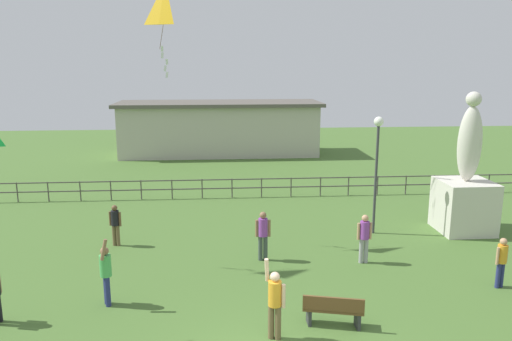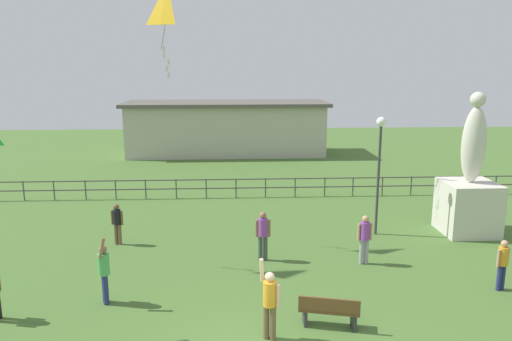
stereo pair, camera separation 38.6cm
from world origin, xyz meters
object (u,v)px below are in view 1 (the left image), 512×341
at_px(lamppost, 377,150).
at_px(person_5, 263,233).
at_px(person_6, 364,235).
at_px(park_bench, 333,310).
at_px(person_3, 115,222).
at_px(kite_3, 166,9).
at_px(person_0, 106,271).
at_px(statue_monument, 465,192).
at_px(person_4, 275,300).
at_px(person_1, 502,259).

relative_size(lamppost, person_5, 2.69).
distance_m(lamppost, person_6, 3.85).
height_order(park_bench, person_3, person_3).
bearing_deg(person_6, kite_3, 155.13).
xyz_separation_m(person_0, person_5, (4.49, 2.80, -0.02)).
height_order(person_0, person_5, person_0).
distance_m(statue_monument, person_3, 13.21).
xyz_separation_m(person_5, person_6, (3.27, -0.47, -0.02)).
bearing_deg(person_6, person_4, -128.21).
height_order(person_3, person_5, person_5).
xyz_separation_m(statue_monument, person_5, (-8.04, -2.35, -0.61)).
bearing_deg(person_4, person_6, 51.79).
distance_m(person_1, kite_3, 13.31).
relative_size(person_3, person_4, 0.76).
bearing_deg(person_4, park_bench, 15.71).
bearing_deg(person_5, lamppost, 27.61).
relative_size(person_5, person_6, 1.02).
distance_m(person_3, person_4, 8.25).
relative_size(park_bench, person_3, 1.03).
bearing_deg(person_1, park_bench, -161.15).
distance_m(park_bench, person_5, 4.64).
distance_m(person_3, person_5, 5.42).
xyz_separation_m(statue_monument, person_6, (-4.77, -2.82, -0.63)).
bearing_deg(person_3, person_6, -14.83).
distance_m(lamppost, person_3, 9.93).
bearing_deg(person_1, statue_monument, 74.89).
bearing_deg(person_6, lamppost, 66.64).
bearing_deg(person_6, person_3, 165.17).
xyz_separation_m(park_bench, person_5, (-1.34, 4.41, 0.50)).
bearing_deg(person_3, lamppost, 3.55).
bearing_deg(person_5, statue_monument, 16.27).
bearing_deg(person_0, person_3, 98.00).
distance_m(person_1, person_4, 7.24).
xyz_separation_m(lamppost, person_4, (-4.65, -7.19, -2.27)).
height_order(lamppost, person_1, lamppost).
relative_size(statue_monument, park_bench, 3.48).
xyz_separation_m(statue_monument, person_3, (-13.18, -0.60, -0.70)).
height_order(person_1, person_4, person_4).
height_order(person_3, person_6, person_6).
bearing_deg(person_0, lamppost, 29.84).
relative_size(person_4, kite_3, 0.63).
relative_size(park_bench, person_5, 0.93).
xyz_separation_m(lamppost, person_5, (-4.49, -2.35, -2.31)).
relative_size(person_1, person_4, 0.76).
bearing_deg(kite_3, person_5, -38.53).
relative_size(statue_monument, person_3, 3.58).
bearing_deg(kite_3, person_6, -24.87).
xyz_separation_m(person_1, person_6, (-3.44, 2.11, 0.07)).
bearing_deg(person_5, person_0, -148.02).
xyz_separation_m(person_1, kite_3, (-9.85, 5.08, 7.38)).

